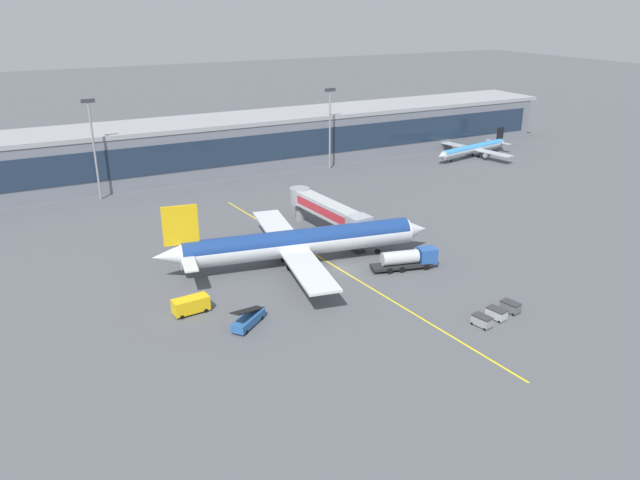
{
  "coord_description": "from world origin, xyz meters",
  "views": [
    {
      "loc": [
        -45.61,
        -79.63,
        40.64
      ],
      "look_at": [
        -2.68,
        2.67,
        4.5
      ],
      "focal_mm": 34.7,
      "sensor_mm": 36.0,
      "label": 1
    }
  ],
  "objects_px": {
    "main_airliner": "(298,243)",
    "baggage_cart_1": "(496,313)",
    "fuel_tanker": "(408,259)",
    "baggage_cart_0": "(482,321)",
    "crew_van": "(192,304)",
    "commuter_jet_far": "(473,149)",
    "belt_loader": "(248,319)",
    "baggage_cart_2": "(510,307)"
  },
  "relations": [
    {
      "from": "crew_van",
      "to": "baggage_cart_0",
      "type": "height_order",
      "value": "crew_van"
    },
    {
      "from": "belt_loader",
      "to": "crew_van",
      "type": "height_order",
      "value": "belt_loader"
    },
    {
      "from": "baggage_cart_0",
      "to": "baggage_cart_2",
      "type": "distance_m",
      "value": 6.4
    },
    {
      "from": "main_airliner",
      "to": "crew_van",
      "type": "bearing_deg",
      "value": -157.8
    },
    {
      "from": "fuel_tanker",
      "to": "baggage_cart_2",
      "type": "height_order",
      "value": "fuel_tanker"
    },
    {
      "from": "baggage_cart_2",
      "to": "commuter_jet_far",
      "type": "bearing_deg",
      "value": 52.62
    },
    {
      "from": "baggage_cart_0",
      "to": "commuter_jet_far",
      "type": "relative_size",
      "value": 0.1
    },
    {
      "from": "fuel_tanker",
      "to": "baggage_cart_0",
      "type": "relative_size",
      "value": 3.81
    },
    {
      "from": "baggage_cart_2",
      "to": "main_airliner",
      "type": "bearing_deg",
      "value": 123.75
    },
    {
      "from": "baggage_cart_0",
      "to": "crew_van",
      "type": "bearing_deg",
      "value": 147.06
    },
    {
      "from": "belt_loader",
      "to": "commuter_jet_far",
      "type": "distance_m",
      "value": 108.05
    },
    {
      "from": "belt_loader",
      "to": "crew_van",
      "type": "relative_size",
      "value": 1.2
    },
    {
      "from": "crew_van",
      "to": "baggage_cart_1",
      "type": "bearing_deg",
      "value": -29.86
    },
    {
      "from": "baggage_cart_0",
      "to": "baggage_cart_1",
      "type": "xyz_separation_m",
      "value": [
        3.13,
        0.66,
        0.0
      ]
    },
    {
      "from": "main_airliner",
      "to": "baggage_cart_1",
      "type": "xyz_separation_m",
      "value": [
        15.93,
        -29.19,
        -3.1
      ]
    },
    {
      "from": "crew_van",
      "to": "main_airliner",
      "type": "bearing_deg",
      "value": 22.2
    },
    {
      "from": "baggage_cart_0",
      "to": "fuel_tanker",
      "type": "bearing_deg",
      "value": 83.74
    },
    {
      "from": "belt_loader",
      "to": "crew_van",
      "type": "distance_m",
      "value": 9.03
    },
    {
      "from": "main_airliner",
      "to": "crew_van",
      "type": "distance_m",
      "value": 22.19
    },
    {
      "from": "belt_loader",
      "to": "baggage_cart_0",
      "type": "relative_size",
      "value": 2.13
    },
    {
      "from": "fuel_tanker",
      "to": "crew_van",
      "type": "xyz_separation_m",
      "value": [
        -35.42,
        1.39,
        -0.43
      ]
    },
    {
      "from": "baggage_cart_1",
      "to": "belt_loader",
      "type": "bearing_deg",
      "value": 155.83
    },
    {
      "from": "commuter_jet_far",
      "to": "belt_loader",
      "type": "bearing_deg",
      "value": -146.21
    },
    {
      "from": "baggage_cart_1",
      "to": "baggage_cart_2",
      "type": "height_order",
      "value": "same"
    },
    {
      "from": "belt_loader",
      "to": "fuel_tanker",
      "type": "bearing_deg",
      "value": 10.78
    },
    {
      "from": "baggage_cart_0",
      "to": "baggage_cart_1",
      "type": "bearing_deg",
      "value": 11.85
    },
    {
      "from": "commuter_jet_far",
      "to": "baggage_cart_1",
      "type": "bearing_deg",
      "value": -128.64
    },
    {
      "from": "crew_van",
      "to": "commuter_jet_far",
      "type": "relative_size",
      "value": 0.18
    },
    {
      "from": "baggage_cart_2",
      "to": "baggage_cart_1",
      "type": "bearing_deg",
      "value": -168.15
    },
    {
      "from": "crew_van",
      "to": "baggage_cart_1",
      "type": "relative_size",
      "value": 1.78
    },
    {
      "from": "belt_loader",
      "to": "commuter_jet_far",
      "type": "relative_size",
      "value": 0.22
    },
    {
      "from": "fuel_tanker",
      "to": "main_airliner",
      "type": "bearing_deg",
      "value": 147.07
    },
    {
      "from": "fuel_tanker",
      "to": "belt_loader",
      "type": "height_order",
      "value": "belt_loader"
    },
    {
      "from": "fuel_tanker",
      "to": "baggage_cart_1",
      "type": "xyz_separation_m",
      "value": [
        0.92,
        -19.47,
        -0.96
      ]
    },
    {
      "from": "main_airliner",
      "to": "belt_loader",
      "type": "relative_size",
      "value": 7.41
    },
    {
      "from": "belt_loader",
      "to": "baggage_cart_2",
      "type": "height_order",
      "value": "belt_loader"
    },
    {
      "from": "baggage_cart_2",
      "to": "crew_van",
      "type": "bearing_deg",
      "value": 152.9
    },
    {
      "from": "main_airliner",
      "to": "baggage_cart_0",
      "type": "distance_m",
      "value": 32.62
    },
    {
      "from": "crew_van",
      "to": "baggage_cart_2",
      "type": "distance_m",
      "value": 44.35
    },
    {
      "from": "baggage_cart_1",
      "to": "commuter_jet_far",
      "type": "relative_size",
      "value": 0.1
    },
    {
      "from": "main_airliner",
      "to": "commuter_jet_far",
      "type": "bearing_deg",
      "value": 30.79
    },
    {
      "from": "crew_van",
      "to": "commuter_jet_far",
      "type": "height_order",
      "value": "commuter_jet_far"
    }
  ]
}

